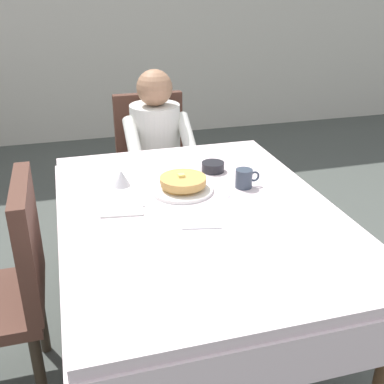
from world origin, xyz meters
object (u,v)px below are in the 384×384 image
syrup_pitcher (121,178)px  breakfast_stack (183,182)px  chair_left_side (7,281)px  spoon_near_edge (202,228)px  diner_person (157,146)px  dining_table_main (198,227)px  plate_breakfast (181,189)px  cup_coffee (244,178)px  fork_left_of_plate (140,197)px  chair_diner (153,158)px  bowl_butter (213,167)px  knife_right_of_plate (224,187)px

syrup_pitcher → breakfast_stack: bearing=-27.6°
chair_left_side → spoon_near_edge: (0.73, -0.17, 0.21)m
diner_person → syrup_pitcher: size_ratio=14.00×
dining_table_main → plate_breakfast: plate_breakfast is taller
cup_coffee → fork_left_of_plate: cup_coffee is taller
plate_breakfast → breakfast_stack: breakfast_stack is taller
dining_table_main → cup_coffee: (0.26, 0.15, 0.13)m
chair_diner → plate_breakfast: size_ratio=3.32×
fork_left_of_plate → diner_person: bearing=-16.6°
syrup_pitcher → spoon_near_edge: syrup_pitcher is taller
dining_table_main → cup_coffee: 0.32m
breakfast_stack → syrup_pitcher: breakfast_stack is taller
plate_breakfast → fork_left_of_plate: 0.19m
breakfast_stack → bowl_butter: 0.27m
diner_person → syrup_pitcher: bearing=66.5°
syrup_pitcher → knife_right_of_plate: size_ratio=0.40×
dining_table_main → chair_left_side: bearing=180.0°
dining_table_main → cup_coffee: bearing=29.9°
fork_left_of_plate → knife_right_of_plate: size_ratio=0.90×
knife_right_of_plate → chair_diner: bearing=14.2°
bowl_butter → plate_breakfast: bearing=-138.3°
chair_left_side → breakfast_stack: bearing=-76.6°
bowl_butter → diner_person: bearing=102.6°
plate_breakfast → bowl_butter: bowl_butter is taller
cup_coffee → bowl_butter: cup_coffee is taller
diner_person → chair_diner: bearing=-90.0°
chair_diner → cup_coffee: bearing=102.2°
diner_person → bowl_butter: size_ratio=10.18×
chair_diner → bowl_butter: 0.85m
bowl_butter → fork_left_of_plate: bearing=-152.8°
dining_table_main → bowl_butter: (0.18, 0.37, 0.11)m
chair_diner → diner_person: diner_person is taller
breakfast_stack → spoon_near_edge: 0.35m
bowl_butter → spoon_near_edge: bowl_butter is taller
chair_diner → syrup_pitcher: bearing=70.4°
dining_table_main → diner_person: diner_person is taller
bowl_butter → fork_left_of_plate: 0.44m
dining_table_main → breakfast_stack: bearing=96.1°
breakfast_stack → fork_left_of_plate: breakfast_stack is taller
chair_left_side → breakfast_stack: size_ratio=4.58×
syrup_pitcher → spoon_near_edge: (0.23, -0.48, -0.04)m
plate_breakfast → knife_right_of_plate: (0.19, -0.02, -0.01)m
diner_person → plate_breakfast: 0.84m
chair_left_side → plate_breakfast: bearing=-76.2°
knife_right_of_plate → diner_person: bearing=15.5°
plate_breakfast → knife_right_of_plate: plate_breakfast is taller
dining_table_main → fork_left_of_plate: bearing=142.8°
spoon_near_edge → knife_right_of_plate: bearing=70.6°
dining_table_main → bowl_butter: bearing=63.8°
chair_left_side → cup_coffee: chair_left_side is taller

